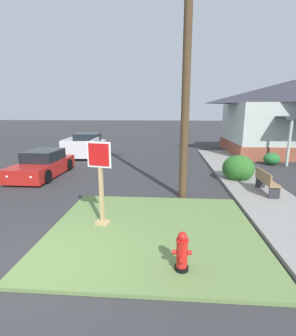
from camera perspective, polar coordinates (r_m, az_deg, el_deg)
ground_plane at (r=5.97m, az=-22.21°, el=-20.02°), size 160.00×160.00×0.00m
grass_corner_patch at (r=6.91m, az=1.07°, el=-13.90°), size 5.42×4.96×0.08m
sidewalk_strip at (r=11.75m, az=21.85°, el=-3.35°), size 2.20×18.36×0.12m
fire_hydrant at (r=5.20m, az=7.70°, el=-18.44°), size 0.38×0.34×0.81m
stop_sign at (r=6.87m, az=-10.61°, el=-4.00°), size 0.67×0.36×2.30m
manhole_cover at (r=8.16m, az=-9.82°, el=-10.00°), size 0.70×0.70×0.02m
parked_sedan_red at (r=13.45m, az=-22.72°, el=0.66°), size 1.88×4.09×1.25m
pickup_truck_white at (r=19.09m, az=-13.95°, el=4.85°), size 2.35×5.22×1.48m
street_bench at (r=10.42m, az=25.13°, el=-2.65°), size 0.42×1.49×0.85m
utility_pole at (r=9.18m, az=8.80°, el=23.40°), size 1.38×0.28×9.35m
corner_house at (r=21.29m, az=29.40°, el=10.03°), size 8.80×7.98×5.28m
shrub_near_porch at (r=16.62m, az=26.19°, el=1.86°), size 0.90×0.90×0.72m
shrub_by_curb at (r=12.15m, az=19.77°, el=-0.06°), size 1.41×1.41×1.19m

